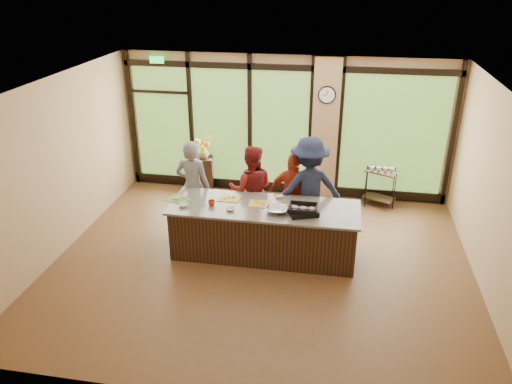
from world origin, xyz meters
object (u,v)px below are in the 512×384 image
at_px(island_base, 264,232).
at_px(bar_cart, 380,182).
at_px(roasting_pan, 303,212).
at_px(cook_left, 193,186).
at_px(cook_right, 309,189).
at_px(flower_stand, 204,175).

relative_size(island_base, bar_cart, 3.63).
relative_size(island_base, roasting_pan, 6.78).
bearing_deg(cook_left, bar_cart, -151.72).
relative_size(cook_left, roasting_pan, 3.87).
xyz_separation_m(cook_right, roasting_pan, (-0.02, -0.93, -0.01)).
distance_m(cook_left, roasting_pan, 2.28).
relative_size(cook_left, bar_cart, 2.07).
bearing_deg(cook_right, bar_cart, -151.07).
bearing_deg(island_base, cook_right, 48.17).
relative_size(cook_right, roasting_pan, 4.23).
distance_m(flower_stand, bar_cart, 3.81).
height_order(roasting_pan, bar_cart, roasting_pan).
height_order(cook_left, roasting_pan, cook_left).
height_order(flower_stand, bar_cart, bar_cart).
distance_m(island_base, bar_cart, 3.14).
distance_m(island_base, cook_right, 1.15).
xyz_separation_m(roasting_pan, bar_cart, (1.40, 2.53, -0.45)).
bearing_deg(flower_stand, cook_left, -92.71).
xyz_separation_m(island_base, cook_right, (0.68, 0.76, 0.53)).
height_order(cook_left, bar_cart, cook_left).
bearing_deg(cook_left, flower_stand, -77.73).
bearing_deg(cook_left, cook_right, -175.06).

